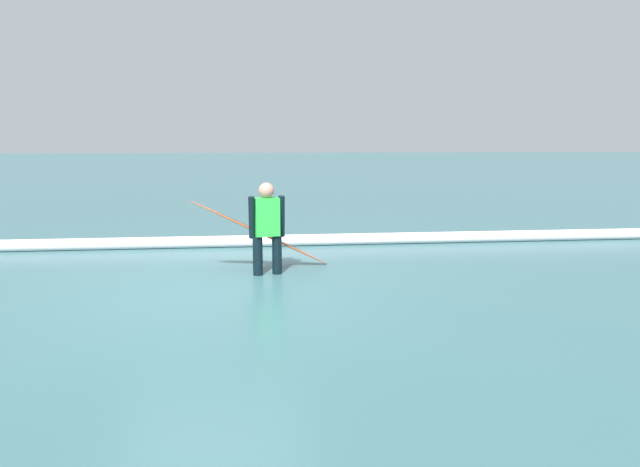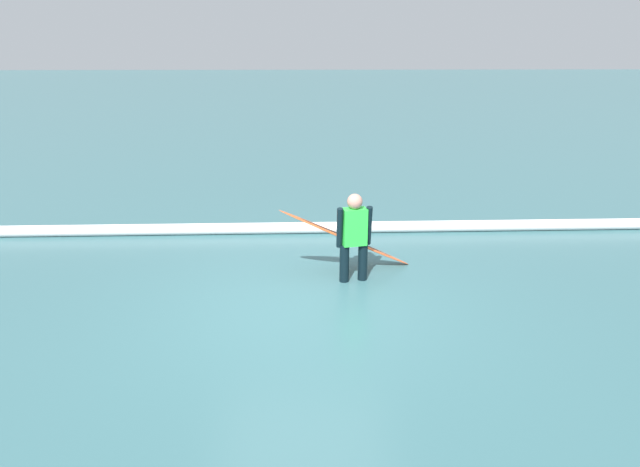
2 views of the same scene
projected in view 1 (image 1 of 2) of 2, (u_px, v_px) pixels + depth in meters
ground_plane at (210, 290)px, 7.39m from camera, size 151.64×151.64×0.00m
surfer at (267, 224)px, 8.13m from camera, size 0.51×0.28×1.31m
surfboard at (262, 234)px, 8.47m from camera, size 2.09×0.81×1.10m
wave_crest_foreground at (75, 244)px, 10.02m from camera, size 25.88×0.39×0.21m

